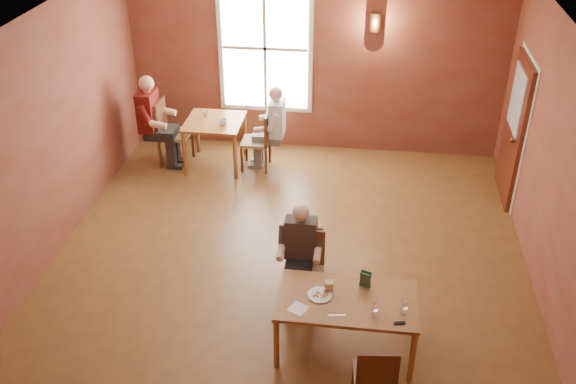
# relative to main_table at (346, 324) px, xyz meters

# --- Properties ---
(ground) EXTENTS (6.00, 7.00, 0.01)m
(ground) POSITION_rel_main_table_xyz_m (-0.80, 1.20, -0.34)
(ground) COLOR brown
(ground) RESTS_ON ground
(wall_back) EXTENTS (6.00, 0.04, 3.00)m
(wall_back) POSITION_rel_main_table_xyz_m (-0.80, 4.70, 1.16)
(wall_back) COLOR brown
(wall_back) RESTS_ON ground
(wall_left) EXTENTS (0.04, 7.00, 3.00)m
(wall_left) POSITION_rel_main_table_xyz_m (-3.80, 1.20, 1.16)
(wall_left) COLOR brown
(wall_left) RESTS_ON ground
(wall_right) EXTENTS (0.04, 7.00, 3.00)m
(wall_right) POSITION_rel_main_table_xyz_m (2.20, 1.20, 1.16)
(wall_right) COLOR brown
(wall_right) RESTS_ON ground
(ceiling) EXTENTS (6.00, 7.00, 0.04)m
(ceiling) POSITION_rel_main_table_xyz_m (-0.80, 1.20, 2.66)
(ceiling) COLOR white
(ceiling) RESTS_ON wall_back
(window) EXTENTS (1.36, 0.10, 1.96)m
(window) POSITION_rel_main_table_xyz_m (-1.60, 4.65, 1.36)
(window) COLOR white
(window) RESTS_ON wall_back
(door) EXTENTS (0.12, 1.04, 2.10)m
(door) POSITION_rel_main_table_xyz_m (2.14, 3.50, 0.71)
(door) COLOR maroon
(door) RESTS_ON ground
(wall_sconce) EXTENTS (0.16, 0.16, 0.28)m
(wall_sconce) POSITION_rel_main_table_xyz_m (0.10, 4.60, 1.86)
(wall_sconce) COLOR brown
(wall_sconce) RESTS_ON wall_back
(main_table) EXTENTS (1.44, 0.81, 0.67)m
(main_table) POSITION_rel_main_table_xyz_m (0.00, 0.00, 0.00)
(main_table) COLOR brown
(main_table) RESTS_ON ground
(chair_diner_main) EXTENTS (0.40, 0.40, 0.92)m
(chair_diner_main) POSITION_rel_main_table_xyz_m (-0.50, 0.65, 0.12)
(chair_diner_main) COLOR #4F2C16
(chair_diner_main) RESTS_ON ground
(diner_main) EXTENTS (0.47, 0.47, 1.18)m
(diner_main) POSITION_rel_main_table_xyz_m (-0.50, 0.62, 0.25)
(diner_main) COLOR black
(diner_main) RESTS_ON ground
(chair_empty) EXTENTS (0.42, 0.42, 0.86)m
(chair_empty) POSITION_rel_main_table_xyz_m (0.30, -0.75, 0.09)
(chair_empty) COLOR brown
(chair_empty) RESTS_ON ground
(plate_food) EXTENTS (0.30, 0.30, 0.03)m
(plate_food) POSITION_rel_main_table_xyz_m (-0.28, 0.02, 0.35)
(plate_food) COLOR white
(plate_food) RESTS_ON main_table
(sandwich) EXTENTS (0.10, 0.10, 0.10)m
(sandwich) POSITION_rel_main_table_xyz_m (-0.20, 0.10, 0.39)
(sandwich) COLOR tan
(sandwich) RESTS_ON main_table
(goblet_b) EXTENTS (0.08, 0.08, 0.17)m
(goblet_b) POSITION_rel_main_table_xyz_m (0.57, -0.14, 0.42)
(goblet_b) COLOR silver
(goblet_b) RESTS_ON main_table
(goblet_c) EXTENTS (0.08, 0.08, 0.16)m
(goblet_c) POSITION_rel_main_table_xyz_m (0.28, -0.21, 0.42)
(goblet_c) COLOR white
(goblet_c) RESTS_ON main_table
(menu_stand) EXTENTS (0.12, 0.09, 0.19)m
(menu_stand) POSITION_rel_main_table_xyz_m (0.17, 0.23, 0.43)
(menu_stand) COLOR #1E4028
(menu_stand) RESTS_ON main_table
(knife) EXTENTS (0.18, 0.04, 0.00)m
(knife) POSITION_rel_main_table_xyz_m (-0.09, -0.26, 0.34)
(knife) COLOR white
(knife) RESTS_ON main_table
(napkin) EXTENTS (0.23, 0.23, 0.01)m
(napkin) POSITION_rel_main_table_xyz_m (-0.48, -0.22, 0.34)
(napkin) COLOR white
(napkin) RESTS_ON main_table
(sunglasses) EXTENTS (0.12, 0.06, 0.01)m
(sunglasses) POSITION_rel_main_table_xyz_m (0.52, -0.29, 0.34)
(sunglasses) COLOR black
(sunglasses) RESTS_ON main_table
(second_table) EXTENTS (0.88, 0.88, 0.78)m
(second_table) POSITION_rel_main_table_xyz_m (-2.28, 3.84, 0.05)
(second_table) COLOR brown
(second_table) RESTS_ON ground
(chair_diner_white) EXTENTS (0.42, 0.42, 0.96)m
(chair_diner_white) POSITION_rel_main_table_xyz_m (-1.63, 3.84, 0.14)
(chair_diner_white) COLOR #3C220D
(chair_diner_white) RESTS_ON ground
(diner_white) EXTENTS (0.52, 0.52, 1.30)m
(diner_white) POSITION_rel_main_table_xyz_m (-1.60, 3.84, 0.32)
(diner_white) COLOR white
(diner_white) RESTS_ON ground
(chair_diner_maroon) EXTENTS (0.47, 0.47, 1.06)m
(chair_diner_maroon) POSITION_rel_main_table_xyz_m (-2.93, 3.84, 0.19)
(chair_diner_maroon) COLOR #593319
(chair_diner_maroon) RESTS_ON ground
(diner_maroon) EXTENTS (0.58, 0.58, 1.45)m
(diner_maroon) POSITION_rel_main_table_xyz_m (-2.96, 3.84, 0.39)
(diner_maroon) COLOR maroon
(diner_maroon) RESTS_ON ground
(cup_a) EXTENTS (0.14, 0.14, 0.09)m
(cup_a) POSITION_rel_main_table_xyz_m (-2.11, 3.70, 0.49)
(cup_a) COLOR silver
(cup_a) RESTS_ON second_table
(cup_b) EXTENTS (0.14, 0.14, 0.09)m
(cup_b) POSITION_rel_main_table_xyz_m (-2.44, 3.97, 0.49)
(cup_b) COLOR white
(cup_b) RESTS_ON second_table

